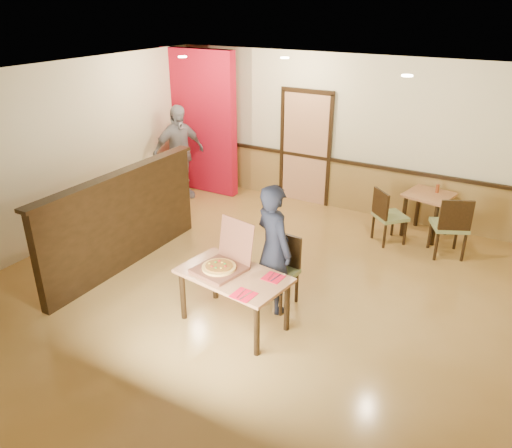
{
  "coord_description": "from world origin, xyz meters",
  "views": [
    {
      "loc": [
        2.94,
        -4.94,
        3.67
      ],
      "look_at": [
        0.11,
        0.0,
        1.06
      ],
      "focal_mm": 35.0,
      "sensor_mm": 36.0,
      "label": 1
    }
  ],
  "objects": [
    {
      "name": "floor",
      "position": [
        0.0,
        0.0,
        0.0
      ],
      "size": [
        7.0,
        7.0,
        0.0
      ],
      "primitive_type": "plane",
      "color": "#B78D47",
      "rests_on": "ground"
    },
    {
      "name": "ceiling",
      "position": [
        0.0,
        0.0,
        2.8
      ],
      "size": [
        7.0,
        7.0,
        0.0
      ],
      "primitive_type": "plane",
      "rotation": [
        3.14,
        0.0,
        0.0
      ],
      "color": "black",
      "rests_on": "wall_back"
    },
    {
      "name": "wall_back",
      "position": [
        0.0,
        3.5,
        1.4
      ],
      "size": [
        7.0,
        0.0,
        7.0
      ],
      "primitive_type": "plane",
      "rotation": [
        1.57,
        0.0,
        0.0
      ],
      "color": "beige",
      "rests_on": "floor"
    },
    {
      "name": "wall_left",
      "position": [
        -3.5,
        0.0,
        1.4
      ],
      "size": [
        0.0,
        7.0,
        7.0
      ],
      "primitive_type": "plane",
      "rotation": [
        1.57,
        0.0,
        1.57
      ],
      "color": "beige",
      "rests_on": "floor"
    },
    {
      "name": "wainscot_back",
      "position": [
        0.0,
        3.47,
        0.45
      ],
      "size": [
        7.0,
        0.04,
        0.9
      ],
      "primitive_type": "cube",
      "color": "olive",
      "rests_on": "floor"
    },
    {
      "name": "chair_rail_back",
      "position": [
        0.0,
        3.45,
        0.92
      ],
      "size": [
        7.0,
        0.06,
        0.06
      ],
      "primitive_type": "cube",
      "color": "black",
      "rests_on": "wall_back"
    },
    {
      "name": "back_door",
      "position": [
        -0.8,
        3.46,
        1.05
      ],
      "size": [
        0.9,
        0.06,
        2.1
      ],
      "primitive_type": "cube",
      "color": "tan",
      "rests_on": "wall_back"
    },
    {
      "name": "booth_partition",
      "position": [
        -2.0,
        -0.2,
        0.74
      ],
      "size": [
        0.2,
        3.1,
        1.44
      ],
      "color": "black",
      "rests_on": "floor"
    },
    {
      "name": "red_accent_panel",
      "position": [
        -2.9,
        3.0,
        1.4
      ],
      "size": [
        1.6,
        0.2,
        2.78
      ],
      "primitive_type": "cube",
      "color": "#A60B21",
      "rests_on": "floor"
    },
    {
      "name": "spot_a",
      "position": [
        -2.3,
        1.8,
        2.78
      ],
      "size": [
        0.14,
        0.14,
        0.02
      ],
      "primitive_type": "cylinder",
      "color": "#FCE4B0",
      "rests_on": "ceiling"
    },
    {
      "name": "spot_b",
      "position": [
        -0.8,
        2.5,
        2.78
      ],
      "size": [
        0.14,
        0.14,
        0.02
      ],
      "primitive_type": "cylinder",
      "color": "#FCE4B0",
      "rests_on": "ceiling"
    },
    {
      "name": "spot_c",
      "position": [
        1.4,
        1.5,
        2.78
      ],
      "size": [
        0.14,
        0.14,
        0.02
      ],
      "primitive_type": "cylinder",
      "color": "#FCE4B0",
      "rests_on": "ceiling"
    },
    {
      "name": "main_table",
      "position": [
        0.18,
        -0.67,
        0.59
      ],
      "size": [
        1.4,
        0.92,
        0.7
      ],
      "rotation": [
        0.0,
        0.0,
        -0.14
      ],
      "color": "#B77C4D",
      "rests_on": "floor"
    },
    {
      "name": "diner_chair",
      "position": [
        0.43,
        0.05,
        0.51
      ],
      "size": [
        0.5,
        0.5,
        0.93
      ],
      "rotation": [
        0.0,
        0.0,
        -0.1
      ],
      "color": "olive",
      "rests_on": "floor"
    },
    {
      "name": "side_chair_left",
      "position": [
        1.12,
        2.45,
        0.5
      ],
      "size": [
        0.63,
        0.63,
        0.91
      ],
      "rotation": [
        0.0,
        0.0,
        2.39
      ],
      "color": "olive",
      "rests_on": "floor"
    },
    {
      "name": "side_chair_right",
      "position": [
        2.1,
        2.43,
        0.54
      ],
      "size": [
        0.65,
        0.65,
        0.99
      ],
      "rotation": [
        0.0,
        0.0,
        3.59
      ],
      "color": "olive",
      "rests_on": "floor"
    },
    {
      "name": "side_table",
      "position": [
        1.62,
        3.05,
        0.56
      ],
      "size": [
        0.81,
        0.81,
        0.74
      ],
      "rotation": [
        0.0,
        0.0,
        -0.2
      ],
      "color": "#B77C4D",
      "rests_on": "floor"
    },
    {
      "name": "diner",
      "position": [
        0.41,
        -0.1,
        0.84
      ],
      "size": [
        0.73,
        0.64,
        1.68
      ],
      "primitive_type": "imported",
      "rotation": [
        0.0,
        0.0,
        2.66
      ],
      "color": "black",
      "rests_on": "floor"
    },
    {
      "name": "passerby",
      "position": [
        -3.0,
        2.41,
        0.92
      ],
      "size": [
        0.84,
        1.17,
        1.84
      ],
      "primitive_type": "imported",
      "rotation": [
        0.0,
        0.0,
        1.16
      ],
      "color": "gray",
      "rests_on": "floor"
    },
    {
      "name": "pizza_box",
      "position": [
        0.01,
        -0.64,
        0.77
      ],
      "size": [
        0.63,
        0.7,
        0.55
      ],
      "rotation": [
        0.0,
        0.0,
        -0.19
      ],
      "color": "brown",
      "rests_on": "main_table"
    },
    {
      "name": "pizza",
      "position": [
        -0.0,
        -0.7,
        0.75
      ],
      "size": [
        0.5,
        0.5,
        0.03
      ],
      "primitive_type": "cylinder",
      "rotation": [
        0.0,
        0.0,
        -0.29
      ],
      "color": "#EFBE56",
      "rests_on": "pizza_box"
    },
    {
      "name": "napkin_near",
      "position": [
        0.52,
        -1.0,
        0.7
      ],
      "size": [
        0.26,
        0.26,
        0.01
      ],
      "rotation": [
        0.0,
        0.0,
        -0.08
      ],
      "color": "red",
      "rests_on": "main_table"
    },
    {
      "name": "napkin_far",
      "position": [
        0.63,
        -0.51,
        0.7
      ],
      "size": [
        0.23,
        0.23,
        0.01
      ],
      "rotation": [
        0.0,
        0.0,
        -0.05
      ],
      "color": "red",
      "rests_on": "main_table"
    },
    {
      "name": "condiment",
      "position": [
        1.71,
        3.17,
        0.81
      ],
      "size": [
        0.06,
        0.06,
        0.14
      ],
      "primitive_type": "cylinder",
      "color": "brown",
      "rests_on": "side_table"
    }
  ]
}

